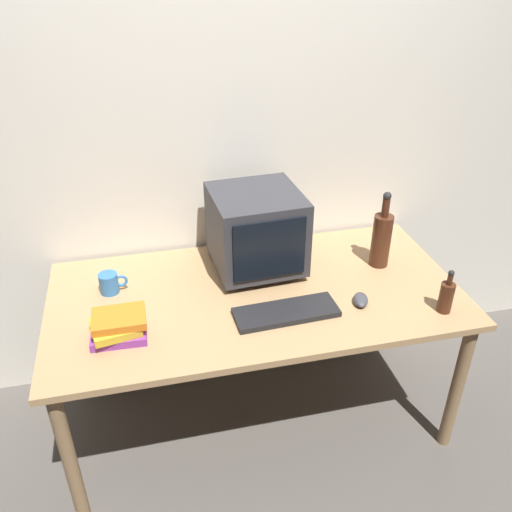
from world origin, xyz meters
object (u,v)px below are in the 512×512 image
at_px(crt_monitor, 256,230).
at_px(computer_mouse, 361,300).
at_px(bottle_tall, 381,238).
at_px(book_stack, 118,327).
at_px(mug, 110,283).
at_px(bottle_short, 446,296).
at_px(keyboard, 286,312).

xyz_separation_m(crt_monitor, computer_mouse, (0.36, -0.37, -0.17)).
xyz_separation_m(crt_monitor, bottle_tall, (0.56, -0.10, -0.06)).
relative_size(book_stack, mug, 1.78).
height_order(crt_monitor, book_stack, crt_monitor).
relative_size(computer_mouse, bottle_short, 0.51).
bearing_deg(computer_mouse, bottle_short, -2.92).
height_order(computer_mouse, book_stack, book_stack).
relative_size(crt_monitor, computer_mouse, 4.08).
bearing_deg(keyboard, bottle_short, -13.52).
height_order(crt_monitor, mug, crt_monitor).
xyz_separation_m(keyboard, mug, (-0.69, 0.33, 0.03)).
distance_m(crt_monitor, book_stack, 0.73).
bearing_deg(bottle_short, crt_monitor, 143.33).
height_order(bottle_short, book_stack, bottle_short).
height_order(bottle_short, mug, bottle_short).
bearing_deg(crt_monitor, bottle_tall, -10.21).
xyz_separation_m(bottle_tall, book_stack, (-1.18, -0.26, -0.09)).
xyz_separation_m(bottle_tall, mug, (-1.21, 0.05, -0.09)).
height_order(computer_mouse, mug, mug).
distance_m(bottle_tall, book_stack, 1.21).
bearing_deg(book_stack, computer_mouse, -0.35).
height_order(bottle_tall, mug, bottle_tall).
bearing_deg(bottle_short, mug, 161.29).
bearing_deg(mug, bottle_tall, -2.41).
distance_m(keyboard, bottle_tall, 0.60).
height_order(crt_monitor, bottle_short, crt_monitor).
relative_size(keyboard, mug, 3.50).
xyz_separation_m(keyboard, bottle_tall, (0.52, 0.28, 0.13)).
bearing_deg(book_stack, crt_monitor, 30.48).
xyz_separation_m(keyboard, book_stack, (-0.66, 0.01, 0.04)).
bearing_deg(bottle_tall, crt_monitor, 169.79).
bearing_deg(bottle_tall, bottle_short, -74.73).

